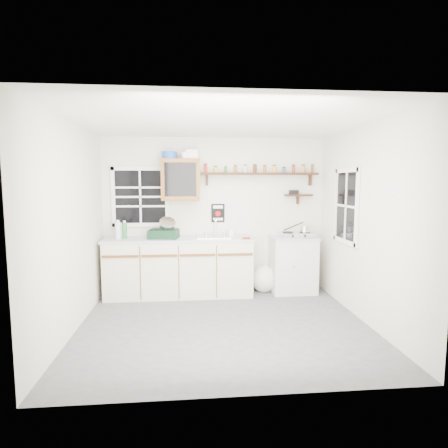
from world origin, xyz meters
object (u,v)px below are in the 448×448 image
Objects in this scene: upper_cabinet at (181,180)px; spice_shelf at (260,173)px; dish_rack at (165,231)px; hotplate at (296,234)px; main_cabinet at (179,267)px; right_cabinet at (293,264)px.

upper_cabinet reaches higher than spice_shelf.
dish_rack is 2.10m from hotplate.
main_cabinet is 3.55× the size of upper_cabinet.
spice_shelf is at bearing 9.19° from main_cabinet.
right_cabinet is 1.40× the size of upper_cabinet.
hotplate is at bearing 0.17° from main_cabinet.
right_cabinet is 0.48× the size of spice_shelf.
spice_shelf is (-0.52, 0.19, 1.48)m from right_cabinet.
dish_rack reaches higher than main_cabinet.
upper_cabinet is at bearing 76.32° from main_cabinet.
right_cabinet is 1.62× the size of hotplate.
main_cabinet is 1.21× the size of spice_shelf.
main_cabinet is 0.61m from dish_rack.
dish_rack is at bearing 179.20° from hotplate.
dish_rack reaches higher than right_cabinet.
hotplate is at bearing -20.29° from spice_shelf.
hotplate is (1.88, 0.01, 0.49)m from main_cabinet.
dish_rack is (-2.05, -0.04, 0.57)m from right_cabinet.
spice_shelf is (1.28, 0.07, 0.11)m from upper_cabinet.
main_cabinet is at bearing 13.79° from dish_rack.
main_cabinet is 1.94m from hotplate.
hotplate is at bearing 9.43° from dish_rack.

